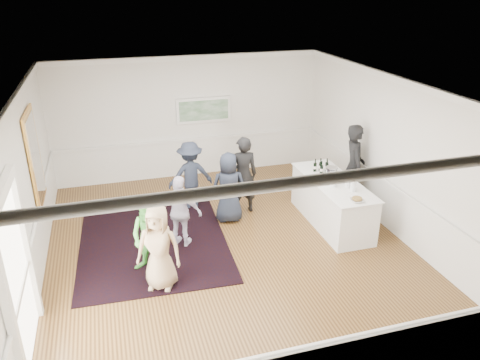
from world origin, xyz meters
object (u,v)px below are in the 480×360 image
object	(u,v)px
guest_green	(150,237)
guest_navy	(229,188)
guest_dark_a	(190,175)
serving_table	(332,202)
guest_lilac	(181,212)
guest_tan	(159,248)
nut_bowl	(357,200)
guest_dark_b	(243,175)
bartender	(354,167)
ice_bucket	(331,173)

from	to	relation	value
guest_green	guest_navy	world-z (taller)	guest_navy
guest_dark_a	serving_table	bearing A→B (deg)	146.94
serving_table	guest_lilac	distance (m)	3.30
guest_tan	guest_dark_a	world-z (taller)	guest_dark_a
guest_green	nut_bowl	bearing A→B (deg)	32.12
guest_tan	guest_navy	size ratio (longest dim) A/B	0.98
guest_lilac	guest_navy	bearing A→B (deg)	-114.83
guest_green	guest_navy	size ratio (longest dim) A/B	0.93
guest_green	guest_dark_a	world-z (taller)	guest_dark_a
serving_table	guest_lilac	size ratio (longest dim) A/B	1.65
serving_table	guest_dark_b	xyz separation A→B (m)	(-1.68, 1.09, 0.39)
guest_green	guest_dark_a	size ratio (longest dim) A/B	0.92
guest_dark_a	nut_bowl	world-z (taller)	guest_dark_a
bartender	guest_navy	bearing A→B (deg)	101.11
guest_navy	guest_lilac	bearing A→B (deg)	40.33
guest_lilac	nut_bowl	xyz separation A→B (m)	(3.26, -1.02, 0.29)
guest_tan	guest_lilac	bearing A→B (deg)	86.91
serving_table	guest_navy	size ratio (longest dim) A/B	1.56
nut_bowl	guest_navy	bearing A→B (deg)	139.65
guest_dark_b	ice_bucket	xyz separation A→B (m)	(1.70, -0.93, 0.22)
guest_dark_a	guest_tan	bearing A→B (deg)	67.20
serving_table	guest_dark_a	bearing A→B (deg)	149.11
guest_tan	ice_bucket	distance (m)	4.16
serving_table	guest_dark_b	size ratio (longest dim) A/B	1.37
guest_dark_b	guest_navy	world-z (taller)	guest_dark_b
serving_table	guest_tan	xyz separation A→B (m)	(-3.87, -1.27, 0.27)
bartender	guest_tan	size ratio (longest dim) A/B	1.30
guest_dark_a	guest_dark_b	bearing A→B (deg)	150.28
ice_bucket	nut_bowl	distance (m)	1.19
guest_green	guest_lilac	world-z (taller)	guest_lilac
bartender	guest_dark_b	bearing A→B (deg)	92.74
guest_tan	nut_bowl	distance (m)	3.87
guest_tan	nut_bowl	xyz separation A→B (m)	(3.85, 0.25, 0.26)
serving_table	guest_green	bearing A→B (deg)	-168.73
serving_table	bartender	size ratio (longest dim) A/B	1.22
serving_table	ice_bucket	xyz separation A→B (m)	(0.01, 0.16, 0.61)
guest_dark_a	nut_bowl	xyz separation A→B (m)	(2.75, -2.68, 0.24)
serving_table	guest_green	size ratio (longest dim) A/B	1.68
serving_table	guest_navy	distance (m)	2.25
guest_dark_a	ice_bucket	xyz separation A→B (m)	(2.79, -1.50, 0.32)
bartender	guest_navy	distance (m)	2.91
guest_tan	guest_lilac	distance (m)	1.40
guest_dark_b	ice_bucket	size ratio (longest dim) A/B	6.89
guest_dark_b	guest_navy	bearing A→B (deg)	44.10
serving_table	guest_green	xyz separation A→B (m)	(-3.98, -0.79, 0.23)
guest_dark_b	bartender	bearing A→B (deg)	173.25
guest_tan	guest_navy	world-z (taller)	guest_navy
guest_tan	nut_bowl	world-z (taller)	guest_tan
guest_green	nut_bowl	size ratio (longest dim) A/B	5.52
guest_dark_a	guest_dark_b	world-z (taller)	guest_dark_b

